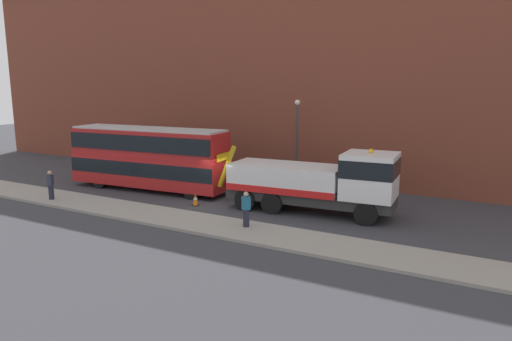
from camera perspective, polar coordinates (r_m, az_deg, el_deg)
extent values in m
plane|color=#38383D|center=(27.49, -3.91, -3.93)|extent=(120.00, 120.00, 0.00)
cube|color=gray|center=(24.19, -9.34, -5.91)|extent=(60.00, 2.80, 0.15)
cube|color=brown|center=(33.56, 3.44, 12.51)|extent=(60.00, 1.20, 16.00)
cube|color=#2D2D2D|center=(25.42, 6.47, -3.20)|extent=(9.14, 2.87, 0.55)
cube|color=white|center=(24.34, 13.71, -0.63)|extent=(2.79, 2.79, 2.30)
cube|color=black|center=(24.25, 13.76, 0.42)|extent=(2.81, 2.81, 0.90)
cube|color=silver|center=(25.63, 3.76, -0.80)|extent=(6.28, 3.04, 1.40)
cube|color=red|center=(25.74, 3.74, -1.94)|extent=(6.28, 3.10, 0.36)
cylinder|color=#B79914|center=(27.09, -3.58, 0.47)|extent=(1.25, 0.37, 2.52)
sphere|color=orange|center=(24.13, 13.84, 2.33)|extent=(0.24, 0.24, 0.24)
cylinder|color=black|center=(25.76, 14.24, -3.91)|extent=(1.18, 0.42, 1.16)
cylinder|color=black|center=(23.65, 13.24, -5.17)|extent=(1.18, 0.42, 1.16)
cylinder|color=black|center=(27.05, 3.77, -2.90)|extent=(1.18, 0.42, 1.16)
cylinder|color=black|center=(25.05, 1.95, -3.99)|extent=(1.18, 0.42, 1.16)
cylinder|color=black|center=(27.64, 0.67, -2.58)|extent=(1.18, 0.42, 1.16)
cylinder|color=black|center=(25.69, -1.35, -3.62)|extent=(1.18, 0.42, 1.16)
cube|color=#AD1E1E|center=(31.27, -12.89, 0.03)|extent=(11.15, 3.31, 1.90)
cube|color=#AD1E1E|center=(30.99, -13.03, 3.30)|extent=(10.93, 3.19, 1.70)
cube|color=black|center=(31.22, -12.91, 0.48)|extent=(11.05, 3.35, 0.90)
cube|color=black|center=(30.98, -13.03, 3.48)|extent=(10.83, 3.33, 1.00)
cube|color=#B2B2B2|center=(30.89, -13.10, 4.97)|extent=(10.70, 3.08, 0.12)
cube|color=yellow|center=(28.06, -4.00, 1.67)|extent=(0.17, 1.50, 0.44)
cylinder|color=black|center=(30.15, -5.67, -1.63)|extent=(1.06, 0.38, 1.04)
cylinder|color=black|center=(28.35, -7.88, -2.47)|extent=(1.06, 0.38, 1.04)
cylinder|color=black|center=(34.29, -16.12, -0.50)|extent=(1.06, 0.38, 1.04)
cylinder|color=black|center=(32.72, -18.58, -1.16)|extent=(1.06, 0.38, 1.04)
cylinder|color=#232333|center=(30.03, -23.69, -2.44)|extent=(0.41, 0.41, 0.85)
cube|color=#2D3347|center=(29.88, -23.80, -1.06)|extent=(0.43, 0.48, 0.62)
sphere|color=tan|center=(29.81, -23.86, -0.25)|extent=(0.24, 0.24, 0.24)
cylinder|color=#232333|center=(22.37, -1.21, -5.81)|extent=(0.42, 0.42, 0.85)
cube|color=#1E6084|center=(22.17, -1.22, -3.99)|extent=(0.47, 0.46, 0.62)
sphere|color=tan|center=(22.07, -1.22, -2.91)|extent=(0.24, 0.24, 0.24)
cone|color=orange|center=(26.92, -7.40, -3.52)|extent=(0.32, 0.32, 0.72)
cylinder|color=white|center=(26.91, -7.40, -3.45)|extent=(0.21, 0.21, 0.10)
cube|color=black|center=(27.01, -7.38, -4.22)|extent=(0.36, 0.36, 0.04)
cylinder|color=#38383D|center=(30.97, 4.99, 2.90)|extent=(0.16, 0.16, 5.50)
sphere|color=#EAE5C6|center=(30.71, 5.08, 8.27)|extent=(0.36, 0.36, 0.36)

